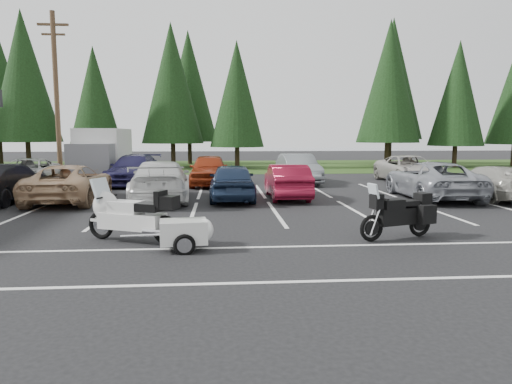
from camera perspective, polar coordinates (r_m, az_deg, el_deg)
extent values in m
plane|color=black|center=(13.85, 0.97, -3.40)|extent=(120.00, 120.00, 0.00)
cube|color=#1F3C13|center=(37.66, -2.50, 3.26)|extent=(80.00, 16.00, 0.01)
cube|color=slate|center=(68.81, -0.06, 5.00)|extent=(70.00, 50.00, 0.02)
cylinder|color=#473321|center=(27.07, -23.65, 10.70)|extent=(0.26, 0.26, 9.00)
cube|color=#473321|center=(27.61, -24.06, 18.58)|extent=(1.60, 0.12, 0.12)
cube|color=#473321|center=(27.51, -24.01, 17.56)|extent=(1.20, 0.10, 0.10)
cube|color=silver|center=(15.81, 0.28, -2.07)|extent=(32.00, 16.00, 0.01)
cylinder|color=#332316|center=(39.23, -26.58, 4.70)|extent=(0.36, 0.36, 2.78)
cone|color=black|center=(39.47, -27.04, 12.79)|extent=(5.10, 5.10, 9.86)
cylinder|color=#332316|center=(36.18, -19.27, 4.38)|extent=(0.36, 0.36, 2.11)
cone|color=black|center=(36.25, -19.54, 11.06)|extent=(3.87, 3.87, 7.48)
cylinder|color=#332316|center=(36.67, -10.31, 5.08)|extent=(0.36, 0.36, 2.62)
cone|color=black|center=(36.86, -10.50, 13.24)|extent=(4.80, 4.80, 9.27)
cylinder|color=#332316|center=(35.21, -2.37, 4.82)|extent=(0.36, 0.36, 2.26)
cone|color=black|center=(35.32, -2.41, 12.15)|extent=(4.14, 4.14, 7.99)
cylinder|color=#332316|center=(38.07, 16.03, 5.05)|extent=(0.36, 0.36, 2.69)
cone|color=black|center=(38.29, 16.31, 13.11)|extent=(4.93, 4.93, 9.52)
cylinder|color=#332316|center=(40.07, 23.59, 4.56)|extent=(0.36, 0.36, 2.33)
cone|color=black|center=(40.18, 23.92, 11.20)|extent=(4.27, 4.27, 8.24)
cylinder|color=#332316|center=(44.68, -29.34, 4.80)|extent=(0.36, 0.36, 2.88)
cylinder|color=#332316|center=(41.16, -8.28, 5.40)|extent=(0.36, 0.36, 2.71)
cone|color=black|center=(41.37, -8.41, 12.93)|extent=(4.97, 4.97, 9.61)
cylinder|color=#332316|center=(43.17, 16.35, 5.45)|extent=(0.36, 0.36, 3.00)
cone|color=black|center=(43.44, 16.64, 13.38)|extent=(5.50, 5.50, 10.62)
imported|color=black|center=(19.62, -29.04, 0.98)|extent=(1.73, 4.54, 1.48)
imported|color=tan|center=(18.76, -22.24, 1.02)|extent=(2.50, 5.18, 1.42)
imported|color=silver|center=(18.04, -11.80, 1.39)|extent=(2.55, 5.50, 1.56)
imported|color=#192740|center=(17.84, -3.02, 1.33)|extent=(1.76, 4.32, 1.47)
imported|color=maroon|center=(18.40, 3.88, 1.36)|extent=(1.46, 4.19, 1.38)
imported|color=gray|center=(19.61, 21.11, 1.41)|extent=(2.71, 5.46, 1.49)
imported|color=#A5A398|center=(20.43, 27.26, 1.08)|extent=(1.97, 4.61, 1.33)
imported|color=silver|center=(25.36, -26.66, 2.20)|extent=(2.66, 5.13, 1.38)
imported|color=#1B193F|center=(24.47, -14.99, 2.72)|extent=(2.51, 5.37, 1.52)
imported|color=maroon|center=(23.30, -5.89, 2.79)|extent=(1.90, 4.64, 1.58)
imported|color=slate|center=(24.24, 5.28, 2.91)|extent=(1.89, 4.76, 1.54)
imported|color=#ADA89F|center=(25.75, 18.60, 2.73)|extent=(2.48, 5.28, 1.46)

